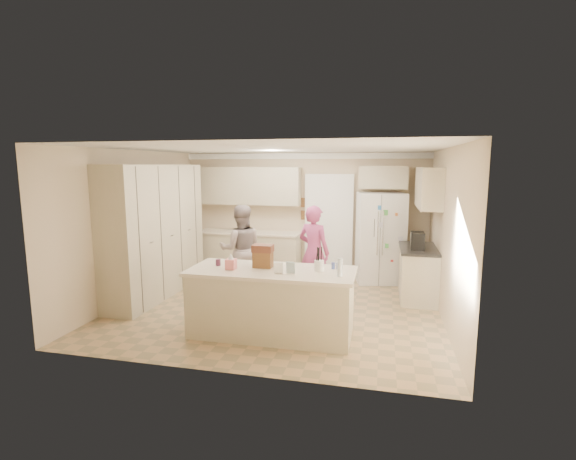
% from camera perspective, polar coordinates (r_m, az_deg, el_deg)
% --- Properties ---
extents(floor, '(5.20, 4.60, 0.02)m').
position_cam_1_polar(floor, '(7.08, -1.45, -10.54)').
color(floor, '#A5845B').
rests_on(floor, ground).
extents(ceiling, '(5.20, 4.60, 0.02)m').
position_cam_1_polar(ceiling, '(6.68, -1.54, 11.17)').
color(ceiling, white).
rests_on(ceiling, wall_back).
extents(wall_back, '(5.20, 0.02, 2.60)m').
position_cam_1_polar(wall_back, '(8.99, 2.17, 2.21)').
color(wall_back, beige).
rests_on(wall_back, ground).
extents(wall_front, '(5.20, 0.02, 2.60)m').
position_cam_1_polar(wall_front, '(4.59, -8.68, -4.31)').
color(wall_front, beige).
rests_on(wall_front, ground).
extents(wall_left, '(0.02, 4.60, 2.60)m').
position_cam_1_polar(wall_left, '(7.82, -20.36, 0.66)').
color(wall_left, beige).
rests_on(wall_left, ground).
extents(wall_right, '(0.02, 4.60, 2.60)m').
position_cam_1_polar(wall_right, '(6.62, 20.97, -0.77)').
color(wall_right, beige).
rests_on(wall_right, ground).
extents(crown_back, '(5.20, 0.08, 0.12)m').
position_cam_1_polar(crown_back, '(8.89, 2.15, 10.07)').
color(crown_back, white).
rests_on(crown_back, wall_back).
extents(pantry_bank, '(0.60, 2.60, 2.35)m').
position_cam_1_polar(pantry_bank, '(7.84, -17.62, -0.10)').
color(pantry_bank, '#C3B59A').
rests_on(pantry_bank, floor).
extents(back_base_cab, '(2.20, 0.60, 0.88)m').
position_cam_1_polar(back_base_cab, '(9.12, -5.36, -3.21)').
color(back_base_cab, '#C3B59A').
rests_on(back_base_cab, floor).
extents(back_countertop, '(2.24, 0.63, 0.04)m').
position_cam_1_polar(back_countertop, '(9.03, -5.42, -0.36)').
color(back_countertop, beige).
rests_on(back_countertop, back_base_cab).
extents(back_upper_cab, '(2.20, 0.35, 0.80)m').
position_cam_1_polar(back_upper_cab, '(9.05, -5.24, 6.03)').
color(back_upper_cab, '#C3B59A').
rests_on(back_upper_cab, wall_back).
extents(doorway_opening, '(0.90, 0.06, 2.10)m').
position_cam_1_polar(doorway_opening, '(8.91, 5.60, 0.49)').
color(doorway_opening, black).
rests_on(doorway_opening, floor).
extents(doorway_casing, '(1.02, 0.03, 2.22)m').
position_cam_1_polar(doorway_casing, '(8.88, 5.57, 0.46)').
color(doorway_casing, white).
rests_on(doorway_casing, floor).
extents(wall_frame_upper, '(0.15, 0.02, 0.20)m').
position_cam_1_polar(wall_frame_upper, '(8.92, 2.26, 3.77)').
color(wall_frame_upper, brown).
rests_on(wall_frame_upper, wall_back).
extents(wall_frame_lower, '(0.15, 0.02, 0.20)m').
position_cam_1_polar(wall_frame_lower, '(8.95, 2.25, 2.05)').
color(wall_frame_lower, brown).
rests_on(wall_frame_lower, wall_back).
extents(refrigerator, '(1.02, 0.86, 1.80)m').
position_cam_1_polar(refrigerator, '(8.55, 12.50, -1.06)').
color(refrigerator, white).
rests_on(refrigerator, floor).
extents(fridge_seam, '(0.02, 0.02, 1.78)m').
position_cam_1_polar(fridge_seam, '(8.20, 12.47, -1.47)').
color(fridge_seam, gray).
rests_on(fridge_seam, refrigerator).
extents(fridge_dispenser, '(0.22, 0.03, 0.35)m').
position_cam_1_polar(fridge_dispenser, '(8.15, 10.98, 0.30)').
color(fridge_dispenser, black).
rests_on(fridge_dispenser, refrigerator).
extents(fridge_handle_l, '(0.02, 0.02, 0.85)m').
position_cam_1_polar(fridge_handle_l, '(8.16, 12.15, -0.44)').
color(fridge_handle_l, silver).
rests_on(fridge_handle_l, refrigerator).
extents(fridge_handle_r, '(0.02, 0.02, 0.85)m').
position_cam_1_polar(fridge_handle_r, '(8.16, 12.86, -0.47)').
color(fridge_handle_r, silver).
rests_on(fridge_handle_r, refrigerator).
extents(over_fridge_cab, '(0.95, 0.35, 0.45)m').
position_cam_1_polar(over_fridge_cab, '(8.59, 12.92, 7.03)').
color(over_fridge_cab, '#C3B59A').
rests_on(over_fridge_cab, wall_back).
extents(right_base_cab, '(0.60, 1.20, 0.88)m').
position_cam_1_polar(right_base_cab, '(7.73, 17.32, -5.78)').
color(right_base_cab, '#C3B59A').
rests_on(right_base_cab, floor).
extents(right_countertop, '(0.63, 1.24, 0.04)m').
position_cam_1_polar(right_countertop, '(7.63, 17.40, -2.43)').
color(right_countertop, '#2D2B28').
rests_on(right_countertop, right_base_cab).
extents(right_upper_cab, '(0.35, 1.50, 0.70)m').
position_cam_1_polar(right_upper_cab, '(7.71, 18.65, 5.50)').
color(right_upper_cab, '#C3B59A').
rests_on(right_upper_cab, wall_right).
extents(coffee_maker, '(0.22, 0.28, 0.30)m').
position_cam_1_polar(coffee_maker, '(7.40, 17.27, -1.43)').
color(coffee_maker, black).
rests_on(coffee_maker, right_countertop).
extents(island_base, '(2.20, 0.90, 0.88)m').
position_cam_1_polar(island_base, '(5.88, -2.24, -10.01)').
color(island_base, '#C3B59A').
rests_on(island_base, floor).
extents(island_top, '(2.28, 0.96, 0.05)m').
position_cam_1_polar(island_top, '(5.74, -2.27, -5.66)').
color(island_top, beige).
rests_on(island_top, island_base).
extents(utensil_crock, '(0.13, 0.13, 0.15)m').
position_cam_1_polar(utensil_crock, '(5.64, 4.27, -4.91)').
color(utensil_crock, white).
rests_on(utensil_crock, island_top).
extents(tissue_box, '(0.13, 0.13, 0.14)m').
position_cam_1_polar(tissue_box, '(5.79, -7.81, -4.64)').
color(tissue_box, '#E47375').
rests_on(tissue_box, island_top).
extents(tissue_plume, '(0.08, 0.08, 0.08)m').
position_cam_1_polar(tissue_plume, '(5.77, -7.83, -3.58)').
color(tissue_plume, white).
rests_on(tissue_plume, tissue_box).
extents(dollhouse_body, '(0.26, 0.18, 0.22)m').
position_cam_1_polar(dollhouse_body, '(5.85, -3.44, -4.05)').
color(dollhouse_body, brown).
rests_on(dollhouse_body, island_top).
extents(dollhouse_roof, '(0.28, 0.20, 0.10)m').
position_cam_1_polar(dollhouse_roof, '(5.81, -3.46, -2.51)').
color(dollhouse_roof, '#592D1E').
rests_on(dollhouse_roof, dollhouse_body).
extents(jam_jar, '(0.07, 0.07, 0.09)m').
position_cam_1_polar(jam_jar, '(6.03, -9.53, -4.40)').
color(jam_jar, '#59263F').
rests_on(jam_jar, island_top).
extents(greeting_card_a, '(0.12, 0.06, 0.16)m').
position_cam_1_polar(greeting_card_a, '(5.49, -1.31, -5.20)').
color(greeting_card_a, white).
rests_on(greeting_card_a, island_top).
extents(greeting_card_b, '(0.12, 0.05, 0.16)m').
position_cam_1_polar(greeting_card_b, '(5.51, 0.34, -5.16)').
color(greeting_card_b, silver).
rests_on(greeting_card_b, island_top).
extents(water_bottle, '(0.07, 0.07, 0.24)m').
position_cam_1_polar(water_bottle, '(5.40, 7.12, -5.08)').
color(water_bottle, silver).
rests_on(water_bottle, island_top).
extents(shaker_salt, '(0.05, 0.05, 0.09)m').
position_cam_1_polar(shaker_salt, '(5.79, 6.20, -4.88)').
color(shaker_salt, '#41539C').
rests_on(shaker_salt, island_top).
extents(shaker_pepper, '(0.05, 0.05, 0.09)m').
position_cam_1_polar(shaker_pepper, '(5.78, 6.89, -4.91)').
color(shaker_pepper, '#41539C').
rests_on(shaker_pepper, island_top).
extents(teen_boy, '(0.95, 0.85, 1.63)m').
position_cam_1_polar(teen_boy, '(7.70, -6.47, -2.63)').
color(teen_boy, gray).
rests_on(teen_boy, floor).
extents(teen_girl, '(0.71, 0.59, 1.65)m').
position_cam_1_polar(teen_girl, '(7.36, 3.54, -3.02)').
color(teen_girl, '#C34572').
rests_on(teen_girl, floor).
extents(fridge_magnets, '(0.76, 0.02, 1.44)m').
position_cam_1_polar(fridge_magnets, '(8.19, 12.47, -1.48)').
color(fridge_magnets, tan).
rests_on(fridge_magnets, refrigerator).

